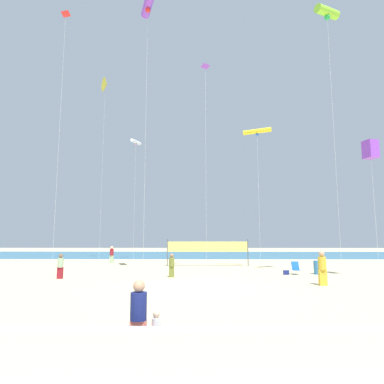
{
  "coord_description": "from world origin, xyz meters",
  "views": [
    {
      "loc": [
        0.08,
        -18.1,
        2.64
      ],
      "look_at": [
        -0.25,
        8.8,
        6.21
      ],
      "focal_mm": 31.38,
      "sensor_mm": 36.0,
      "label": 1
    }
  ],
  "objects": [
    {
      "name": "mother_figure",
      "position": [
        -1.24,
        -10.18,
        0.88
      ],
      "size": [
        0.38,
        0.38,
        1.65
      ],
      "rotation": [
        0.0,
        0.0,
        -0.45
      ],
      "color": "#EA7260",
      "rests_on": "ground"
    },
    {
      "name": "toddler_figure",
      "position": [
        -0.84,
        -10.07,
        0.5
      ],
      "size": [
        0.21,
        0.21,
        0.94
      ],
      "rotation": [
        0.0,
        0.0,
        -0.53
      ],
      "color": "#7A3872",
      "rests_on": "ground"
    },
    {
      "name": "beachgoer_sage_shirt",
      "position": [
        -8.51,
        3.41,
        0.83
      ],
      "size": [
        0.35,
        0.35,
        1.55
      ],
      "rotation": [
        0.0,
        0.0,
        3.61
      ],
      "color": "maroon",
      "rests_on": "ground"
    },
    {
      "name": "boardwalk_ledge",
      "position": [
        0.0,
        -11.09,
        0.4
      ],
      "size": [
        28.0,
        0.44,
        0.8
      ],
      "primitive_type": "cube",
      "color": "#B7B7BC",
      "rests_on": "ground"
    },
    {
      "name": "kite_lime_tube",
      "position": [
        9.17,
        3.37,
        18.01
      ],
      "size": [
        1.91,
        1.37,
        18.39
      ],
      "color": "silver",
      "rests_on": "ground"
    },
    {
      "name": "ground_plane",
      "position": [
        0.0,
        0.0,
        0.0
      ],
      "size": [
        120.0,
        120.0,
        0.0
      ],
      "primitive_type": "plane",
      "color": "beige"
    },
    {
      "name": "kite_violet_tube",
      "position": [
        -3.55,
        5.17,
        20.02
      ],
      "size": [
        1.39,
        2.54,
        20.4
      ],
      "color": "silver",
      "rests_on": "ground"
    },
    {
      "name": "kite_red_diamond",
      "position": [
        -9.55,
        4.61,
        18.43
      ],
      "size": [
        0.79,
        0.79,
        19.16
      ],
      "color": "silver",
      "rests_on": "ground"
    },
    {
      "name": "kite_white_tube",
      "position": [
        -6.81,
        19.07,
        13.31
      ],
      "size": [
        1.0,
        1.75,
        13.56
      ],
      "color": "silver",
      "rests_on": "ground"
    },
    {
      "name": "beachgoer_maroon_shirt",
      "position": [
        -8.39,
        15.87,
        0.9
      ],
      "size": [
        0.38,
        0.38,
        1.68
      ],
      "rotation": [
        0.0,
        0.0,
        6.01
      ],
      "color": "#99B28C",
      "rests_on": "ground"
    },
    {
      "name": "ocean_band",
      "position": [
        0.0,
        31.54,
        0.0
      ],
      "size": [
        120.0,
        20.0,
        0.01
      ],
      "primitive_type": "cube",
      "color": "teal",
      "rests_on": "ground"
    },
    {
      "name": "beachgoer_mustard_shirt",
      "position": [
        6.97,
        0.66,
        0.99
      ],
      "size": [
        0.42,
        0.42,
        1.86
      ],
      "rotation": [
        0.0,
        0.0,
        5.77
      ],
      "color": "gold",
      "rests_on": "ground"
    },
    {
      "name": "kite_violet_box",
      "position": [
        11.5,
        3.39,
        8.28
      ],
      "size": [
        0.94,
        0.94,
        8.88
      ],
      "color": "silver",
      "rests_on": "ground"
    },
    {
      "name": "volleyball_net",
      "position": [
        1.1,
        12.43,
        1.63
      ],
      "size": [
        7.31,
        0.1,
        2.4
      ],
      "color": "#4C4C51",
      "rests_on": "ground"
    },
    {
      "name": "beachgoer_olive_shirt",
      "position": [
        -1.53,
        4.26,
        0.82
      ],
      "size": [
        0.35,
        0.35,
        1.53
      ],
      "rotation": [
        0.0,
        0.0,
        2.4
      ],
      "color": "olive",
      "rests_on": "ground"
    },
    {
      "name": "kite_yellow_tube",
      "position": [
        5.25,
        9.39,
        11.44
      ],
      "size": [
        2.32,
        1.33,
        11.67
      ],
      "color": "silver",
      "rests_on": "ground"
    },
    {
      "name": "trash_barrel",
      "position": [
        8.65,
        6.1,
        0.47
      ],
      "size": [
        0.57,
        0.57,
        0.94
      ],
      "primitive_type": "cylinder",
      "color": "teal",
      "rests_on": "ground"
    },
    {
      "name": "kite_yellow_delta",
      "position": [
        -10.61,
        19.24,
        20.35
      ],
      "size": [
        1.24,
        1.69,
        21.23
      ],
      "color": "silver",
      "rests_on": "ground"
    },
    {
      "name": "folding_beach_chair",
      "position": [
        7.07,
        5.96,
        0.47
      ],
      "size": [
        0.52,
        0.65,
        0.89
      ],
      "rotation": [
        0.0,
        0.0,
        -0.14
      ],
      "color": "#1959B2",
      "rests_on": "ground"
    },
    {
      "name": "beach_handbag",
      "position": [
        6.34,
        5.8,
        0.15
      ],
      "size": [
        0.38,
        0.19,
        0.31
      ],
      "primitive_type": "cube",
      "color": "navy",
      "rests_on": "ground"
    },
    {
      "name": "kite_violet_diamond",
      "position": [
        0.85,
        7.49,
        16.02
      ],
      "size": [
        0.72,
        0.73,
        16.52
      ],
      "color": "silver",
      "rests_on": "ground"
    }
  ]
}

